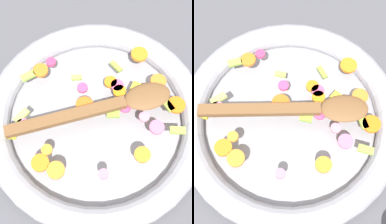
{
  "view_description": "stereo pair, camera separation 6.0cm",
  "coord_description": "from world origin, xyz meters",
  "views": [
    {
      "loc": [
        -0.21,
        0.11,
        0.6
      ],
      "look_at": [
        0.0,
        0.0,
        0.05
      ],
      "focal_mm": 50.0,
      "sensor_mm": 36.0,
      "label": 1
    },
    {
      "loc": [
        -0.23,
        0.05,
        0.6
      ],
      "look_at": [
        0.0,
        0.0,
        0.05
      ],
      "focal_mm": 50.0,
      "sensor_mm": 36.0,
      "label": 2
    }
  ],
  "objects": [
    {
      "name": "ground_plane",
      "position": [
        0.0,
        0.0,
        0.0
      ],
      "size": [
        4.0,
        4.0,
        0.0
      ],
      "primitive_type": "plane",
      "color": "#4C4C51"
    },
    {
      "name": "skillet",
      "position": [
        0.0,
        0.0,
        0.02
      ],
      "size": [
        0.44,
        0.44,
        0.05
      ],
      "color": "gray",
      "rests_on": "ground_plane"
    },
    {
      "name": "chopped_vegetables",
      "position": [
        0.0,
        -0.02,
        0.05
      ],
      "size": [
        0.29,
        0.34,
        0.01
      ],
      "color": "orange",
      "rests_on": "skillet"
    },
    {
      "name": "wooden_spoon",
      "position": [
        -0.0,
        -0.02,
        0.06
      ],
      "size": [
        0.11,
        0.32,
        0.01
      ],
      "color": "brown",
      "rests_on": "chopped_vegetables"
    }
  ]
}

